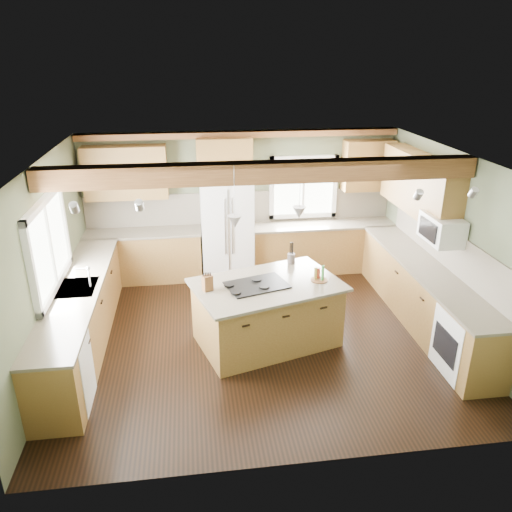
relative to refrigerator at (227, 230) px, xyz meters
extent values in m
plane|color=black|center=(0.30, -2.12, -0.90)|extent=(5.60, 5.60, 0.00)
plane|color=silver|center=(0.30, -2.12, 1.70)|extent=(5.60, 5.60, 0.00)
plane|color=#495139|center=(0.30, 0.38, 0.40)|extent=(5.60, 0.00, 5.60)
plane|color=#495139|center=(-2.50, -2.12, 0.40)|extent=(0.00, 5.00, 5.00)
plane|color=#495139|center=(3.10, -2.12, 0.40)|extent=(0.00, 5.00, 5.00)
cube|color=#512D17|center=(0.30, -2.30, 1.57)|extent=(5.55, 0.26, 0.26)
cube|color=#512D17|center=(0.30, 0.28, 1.64)|extent=(5.55, 0.20, 0.10)
cube|color=brown|center=(0.30, 0.36, 0.31)|extent=(5.58, 0.03, 0.58)
cube|color=brown|center=(3.08, -2.07, 0.31)|extent=(0.03, 3.70, 0.58)
cube|color=brown|center=(-1.49, 0.08, -0.46)|extent=(2.02, 0.60, 0.88)
cube|color=brown|center=(-1.49, 0.08, 0.00)|extent=(2.06, 0.64, 0.04)
cube|color=brown|center=(1.79, 0.08, -0.46)|extent=(2.62, 0.60, 0.88)
cube|color=brown|center=(1.79, 0.08, 0.00)|extent=(2.66, 0.64, 0.04)
cube|color=brown|center=(-2.20, -2.07, -0.46)|extent=(0.60, 3.70, 0.88)
cube|color=brown|center=(-2.20, -2.07, 0.00)|extent=(0.64, 3.74, 0.04)
cube|color=brown|center=(2.80, -2.07, -0.46)|extent=(0.60, 3.70, 0.88)
cube|color=brown|center=(2.80, -2.07, 0.00)|extent=(0.64, 3.74, 0.04)
cube|color=brown|center=(-1.69, 0.21, 1.05)|extent=(1.40, 0.35, 0.90)
cube|color=brown|center=(0.00, 0.21, 1.25)|extent=(0.96, 0.35, 0.70)
cube|color=brown|center=(2.92, -1.22, 1.05)|extent=(0.35, 2.20, 0.90)
cube|color=brown|center=(2.60, 0.21, 1.05)|extent=(0.90, 0.35, 0.90)
cube|color=white|center=(-2.48, -2.07, 0.65)|extent=(0.04, 1.60, 1.05)
cube|color=white|center=(1.45, 0.36, 0.65)|extent=(1.10, 0.04, 1.00)
cube|color=#262628|center=(-2.20, -2.07, 0.01)|extent=(0.50, 0.65, 0.03)
cylinder|color=#B2B2B7|center=(-2.02, -2.07, 0.15)|extent=(0.02, 0.02, 0.28)
cube|color=white|center=(-2.19, -3.37, -0.47)|extent=(0.60, 0.60, 0.84)
cube|color=white|center=(2.79, -3.37, -0.47)|extent=(0.60, 0.72, 0.84)
cube|color=white|center=(2.88, -2.17, 0.65)|extent=(0.40, 0.70, 0.38)
cone|color=#B2B2B7|center=(-0.07, -2.43, 0.98)|extent=(0.18, 0.18, 0.16)
cone|color=#B2B2B7|center=(0.81, -2.17, 0.98)|extent=(0.18, 0.18, 0.16)
cube|color=silver|center=(0.00, 0.00, 0.00)|extent=(0.90, 0.74, 1.80)
cube|color=brown|center=(0.37, -2.30, -0.46)|extent=(2.10, 1.61, 0.88)
cube|color=brown|center=(0.37, -2.30, 0.00)|extent=(2.25, 1.77, 0.04)
cube|color=black|center=(0.22, -2.34, 0.03)|extent=(0.92, 0.74, 0.02)
cube|color=brown|center=(-0.45, -2.40, 0.13)|extent=(0.16, 0.14, 0.21)
cylinder|color=#37302C|center=(0.84, -1.65, 0.10)|extent=(0.15, 0.15, 0.15)
camera|label=1|loc=(-0.61, -8.40, 3.00)|focal=35.00mm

